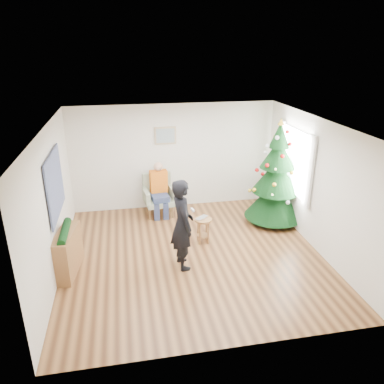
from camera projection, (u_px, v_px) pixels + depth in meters
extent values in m
plane|color=brown|center=(193.00, 255.00, 7.43)|extent=(5.00, 5.00, 0.00)
plane|color=white|center=(193.00, 125.00, 6.47)|extent=(5.00, 5.00, 0.00)
plane|color=silver|center=(174.00, 157.00, 9.23)|extent=(5.00, 0.00, 5.00)
plane|color=silver|center=(230.00, 268.00, 4.66)|extent=(5.00, 0.00, 5.00)
plane|color=silver|center=(52.00, 204.00, 6.51)|extent=(0.00, 5.00, 5.00)
plane|color=silver|center=(317.00, 185.00, 7.38)|extent=(0.00, 5.00, 5.00)
cube|color=white|center=(294.00, 161.00, 8.21)|extent=(0.04, 1.30, 1.40)
cube|color=white|center=(309.00, 172.00, 7.52)|extent=(0.05, 0.25, 1.50)
cube|color=white|center=(280.00, 152.00, 8.89)|extent=(0.05, 0.25, 1.50)
cylinder|color=#3F2816|center=(273.00, 215.00, 8.80)|extent=(0.10, 0.10, 0.31)
cone|color=black|center=(274.00, 199.00, 8.65)|extent=(1.34, 1.34, 0.88)
cone|color=black|center=(276.00, 175.00, 8.43)|extent=(1.07, 1.07, 0.77)
cone|color=black|center=(278.00, 153.00, 8.24)|extent=(0.78, 0.78, 0.67)
cone|color=black|center=(280.00, 135.00, 8.09)|extent=(0.45, 0.45, 0.57)
cone|color=gold|center=(281.00, 121.00, 7.98)|extent=(0.14, 0.14, 0.14)
cylinder|color=brown|center=(203.00, 220.00, 7.71)|extent=(0.36, 0.36, 0.04)
cylinder|color=brown|center=(203.00, 235.00, 7.84)|extent=(0.27, 0.27, 0.02)
imported|color=silver|center=(203.00, 218.00, 7.70)|extent=(0.35, 0.34, 0.02)
cube|color=gray|center=(160.00, 201.00, 9.05)|extent=(0.76, 0.71, 0.12)
cube|color=gray|center=(157.00, 184.00, 9.18)|extent=(0.69, 0.20, 0.60)
cube|color=gray|center=(146.00, 197.00, 8.90)|extent=(0.16, 0.55, 0.30)
cube|color=gray|center=(173.00, 194.00, 9.08)|extent=(0.16, 0.55, 0.30)
cube|color=navy|center=(160.00, 197.00, 8.93)|extent=(0.44, 0.45, 0.14)
cube|color=#CE6013|center=(159.00, 181.00, 9.00)|extent=(0.43, 0.26, 0.55)
sphere|color=tan|center=(158.00, 167.00, 8.85)|extent=(0.22, 0.22, 0.22)
imported|color=black|center=(182.00, 224.00, 6.76)|extent=(0.50, 0.68, 1.72)
cube|color=white|center=(193.00, 210.00, 6.66)|extent=(0.05, 0.13, 0.04)
cube|color=brown|center=(67.00, 252.00, 6.74)|extent=(0.44, 1.03, 0.80)
cylinder|color=black|center=(65.00, 232.00, 6.58)|extent=(0.14, 0.90, 0.14)
cube|color=black|center=(55.00, 185.00, 6.70)|extent=(0.03, 1.50, 1.15)
cube|color=tan|center=(165.00, 136.00, 8.96)|extent=(0.52, 0.03, 0.42)
cube|color=gray|center=(165.00, 136.00, 8.94)|extent=(0.44, 0.02, 0.34)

